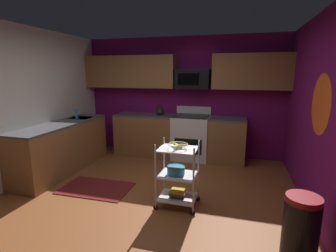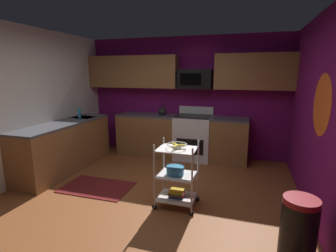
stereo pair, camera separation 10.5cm
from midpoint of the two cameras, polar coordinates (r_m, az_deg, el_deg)
name	(u,v)px [view 2 (the right image)]	position (r m, az deg, el deg)	size (l,w,h in m)	color
floor	(144,203)	(3.87, -4.67, -16.72)	(4.40, 4.80, 0.04)	brown
wall_back	(185,97)	(5.75, 4.24, 6.52)	(4.52, 0.06, 2.60)	#6B1156
wall_left	(13,106)	(4.76, -30.81, 3.80)	(0.06, 4.80, 2.60)	silver
wall_right	(330,122)	(3.32, 33.37, 0.75)	(0.06, 4.80, 2.60)	#6B1156
wall_flower_decal	(322,105)	(3.57, 31.89, 4.01)	(0.75, 0.75, 0.00)	#E5591E
counter_run	(134,140)	(5.29, -6.99, -3.20)	(3.61, 2.74, 0.92)	brown
oven_range	(193,137)	(5.51, 6.19, -2.42)	(0.76, 0.65, 1.10)	white
upper_cabinets	(180,72)	(5.55, 3.22, 12.03)	(4.40, 0.33, 0.70)	brown
microwave	(195,79)	(5.45, 6.69, 10.40)	(0.70, 0.39, 0.40)	black
rolling_cart	(177,175)	(3.56, 2.84, -10.89)	(0.58, 0.43, 0.91)	silver
fruit_bowl	(177,145)	(3.42, 2.91, -4.33)	(0.27, 0.27, 0.07)	silver
mixing_bowl_large	(175,170)	(3.54, 2.47, -9.86)	(0.25, 0.25, 0.11)	#338CBF
book_stack	(177,193)	(3.67, 2.80, -14.81)	(0.22, 0.19, 0.10)	#1E4C8C
kettle	(162,112)	(5.58, -0.71, 3.25)	(0.21, 0.18, 0.26)	black
dish_soap_bottle	(79,113)	(5.49, -18.72, 2.74)	(0.06, 0.06, 0.20)	#2D8CBF
trash_can	(298,230)	(2.98, 28.13, -19.84)	(0.34, 0.42, 0.66)	black
floor_rug	(97,187)	(4.39, -14.96, -13.11)	(1.10, 0.70, 0.01)	maroon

